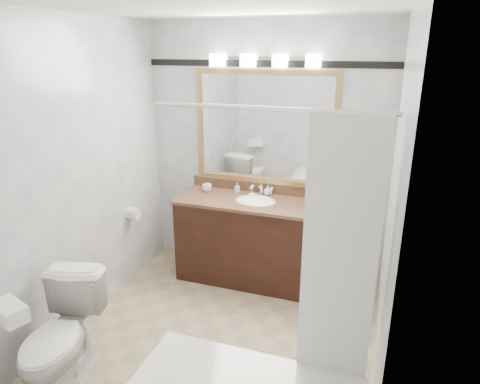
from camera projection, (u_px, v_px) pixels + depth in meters
name	position (u px, v px, depth m)	size (l,w,h in m)	color
room	(214.00, 194.00, 3.06)	(2.42, 2.62, 2.52)	tan
vanity	(255.00, 239.00, 4.23)	(1.53, 0.58, 0.97)	black
mirror	(264.00, 128.00, 4.12)	(1.40, 0.04, 1.10)	#A8884C
vanity_light_bar	(264.00, 60.00, 3.87)	(1.02, 0.14, 0.12)	silver
accent_stripe	(266.00, 64.00, 3.94)	(2.40, 0.01, 0.06)	black
tp_roll	(134.00, 214.00, 4.18)	(0.12, 0.12, 0.11)	white
toilet	(60.00, 338.00, 2.89)	(0.42, 0.75, 0.76)	white
tissue_box	(9.00, 312.00, 2.45)	(0.24, 0.13, 0.10)	white
coffee_maker	(322.00, 189.00, 3.91)	(0.16, 0.21, 0.32)	black
cup_left	(207.00, 188.00, 4.35)	(0.09, 0.09, 0.07)	white
cup_right	(208.00, 187.00, 4.38)	(0.07, 0.07, 0.07)	white
soap_bottle_a	(237.00, 188.00, 4.32)	(0.04, 0.04, 0.09)	white
soap_bottle_b	(268.00, 190.00, 4.23)	(0.08, 0.08, 0.10)	white
soap_bar	(253.00, 195.00, 4.22)	(0.07, 0.05, 0.02)	beige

